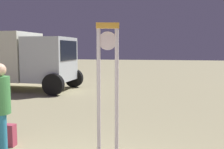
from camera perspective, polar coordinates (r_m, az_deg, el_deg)
name	(u,v)px	position (r m, az deg, el deg)	size (l,w,h in m)	color
standing_clock	(108,78)	(4.58, -0.96, -0.75)	(0.41, 0.15, 2.37)	white
person_near_clock	(1,106)	(4.81, -23.43, -6.52)	(0.32, 0.32, 1.67)	teal
backpack	(7,135)	(5.61, -22.25, -12.37)	(0.33, 0.20, 0.43)	#B94056
box_truck_near	(1,57)	(13.27, -23.38, 3.53)	(6.98, 2.84, 2.65)	silver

